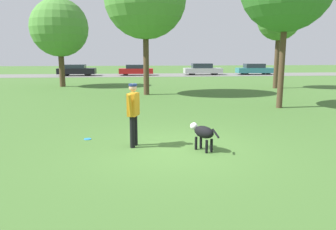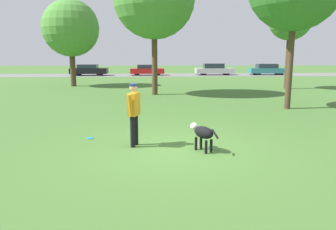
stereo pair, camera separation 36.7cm
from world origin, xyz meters
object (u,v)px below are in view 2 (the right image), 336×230
tree_far_left (71,28)px  parked_car_red (147,70)px  tree_far_right (291,19)px  parked_car_silver (214,69)px  person (134,109)px  dog (202,133)px  parked_car_black (89,70)px  parked_car_teal (267,69)px  frisbee (90,138)px

tree_far_left → parked_car_red: bearing=66.0°
tree_far_right → parked_car_silver: tree_far_right is taller
person → parked_car_silver: size_ratio=0.38×
dog → parked_car_silver: bearing=-43.2°
parked_car_black → parked_car_teal: bearing=0.8°
dog → parked_car_teal: bearing=-54.2°
frisbee → parked_car_black: parked_car_black is taller
person → parked_car_teal: size_ratio=0.38×
person → parked_car_black: (-6.47, 29.20, -0.37)m
dog → parked_car_red: (-1.65, 29.80, 0.14)m
parked_car_black → parked_car_silver: (14.38, 0.16, 0.02)m
parked_car_black → parked_car_silver: bearing=1.1°
person → tree_far_right: (10.10, 14.13, 3.81)m
parked_car_black → parked_car_red: 6.59m
tree_far_left → tree_far_right: size_ratio=1.01×
frisbee → tree_far_right: tree_far_right is taller
tree_far_left → parked_car_teal: tree_far_left is taller
frisbee → parked_car_teal: size_ratio=0.05×
dog → tree_far_right: size_ratio=0.15×
parked_car_red → tree_far_left: bearing=-114.7°
tree_far_left → parked_car_black: size_ratio=1.56×
tree_far_right → parked_car_teal: (4.10, 15.19, -4.18)m
tree_far_right → parked_car_red: bearing=123.4°
tree_far_left → tree_far_right: tree_far_left is taller
tree_far_right → dog: bearing=-119.6°
person → tree_far_right: size_ratio=0.27×
dog → tree_far_left: tree_far_left is taller
parked_car_black → parked_car_red: bearing=1.1°
tree_far_left → tree_far_right: (15.52, -2.74, 0.50)m
person → parked_car_black: size_ratio=0.41×
person → dog: size_ratio=1.80×
tree_far_left → parked_car_black: (-1.06, 12.34, -3.68)m
person → parked_car_teal: person is taller
dog → frisbee: 3.45m
tree_far_left → parked_car_teal: 23.53m
person → parked_car_red: person is taller
parked_car_silver → tree_far_right: bearing=-81.5°
frisbee → parked_car_teal: 32.43m
tree_far_right → parked_car_teal: 16.28m
tree_far_right → frisbee: bearing=-130.8°
tree_far_left → parked_car_silver: 18.63m
parked_car_black → frisbee: bearing=-79.3°
dog → parked_car_silver: 30.52m
frisbee → parked_car_red: size_ratio=0.05×
dog → parked_car_red: size_ratio=0.24×
frisbee → tree_far_right: 18.17m
person → parked_car_red: (0.11, 29.27, -0.40)m
dog → tree_far_left: bearing=-9.1°
frisbee → tree_far_right: bearing=49.2°
tree_far_left → parked_car_silver: (13.33, 12.49, -3.66)m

